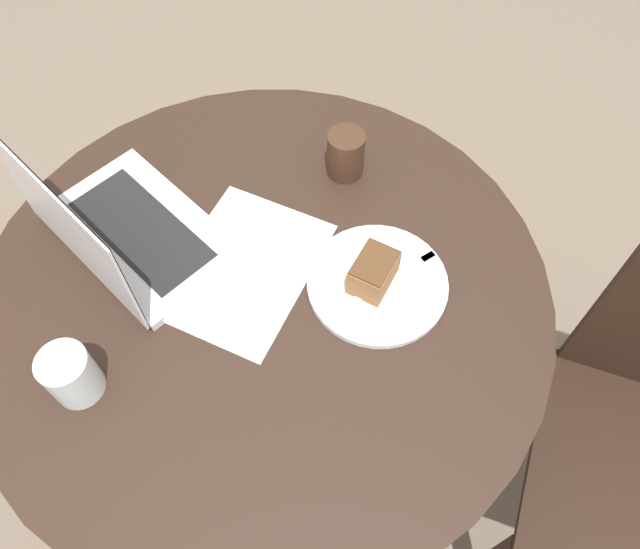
% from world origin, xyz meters
% --- Properties ---
extents(ground_plane, '(12.00, 12.00, 0.00)m').
position_xyz_m(ground_plane, '(0.00, 0.00, 0.00)').
color(ground_plane, '#6B5B4C').
extents(dining_table, '(1.00, 1.00, 0.74)m').
position_xyz_m(dining_table, '(0.00, 0.00, 0.59)').
color(dining_table, black).
rests_on(dining_table, ground_plane).
extents(paper_document, '(0.35, 0.29, 0.00)m').
position_xyz_m(paper_document, '(-0.01, -0.05, 0.74)').
color(paper_document, white).
rests_on(paper_document, dining_table).
extents(plate, '(0.24, 0.24, 0.01)m').
position_xyz_m(plate, '(-0.13, 0.15, 0.75)').
color(plate, silver).
rests_on(plate, dining_table).
extents(cake_slice, '(0.09, 0.08, 0.06)m').
position_xyz_m(cake_slice, '(-0.12, 0.14, 0.78)').
color(cake_slice, brown).
rests_on(cake_slice, plate).
extents(fork, '(0.17, 0.07, 0.00)m').
position_xyz_m(fork, '(-0.18, 0.17, 0.75)').
color(fork, silver).
rests_on(fork, plate).
extents(coffee_glass, '(0.07, 0.07, 0.09)m').
position_xyz_m(coffee_glass, '(-0.30, -0.05, 0.79)').
color(coffee_glass, '#3D2619').
rests_on(coffee_glass, dining_table).
extents(water_glass, '(0.08, 0.08, 0.10)m').
position_xyz_m(water_glass, '(0.32, -0.10, 0.79)').
color(water_glass, silver).
rests_on(water_glass, dining_table).
extents(laptop, '(0.25, 0.36, 0.24)m').
position_xyz_m(laptop, '(0.09, -0.25, 0.79)').
color(laptop, silver).
rests_on(laptop, dining_table).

